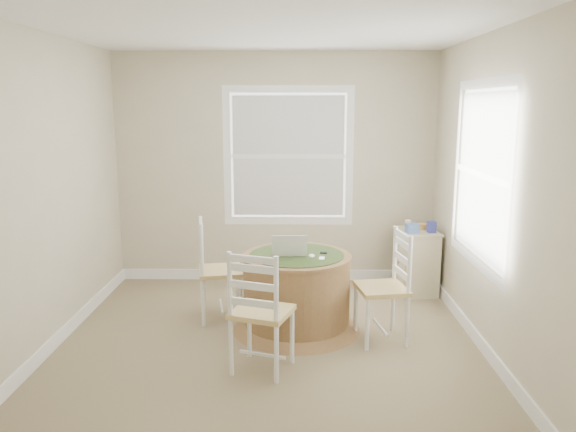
{
  "coord_description": "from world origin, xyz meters",
  "views": [
    {
      "loc": [
        0.24,
        -4.53,
        2.02
      ],
      "look_at": [
        0.17,
        0.45,
        1.03
      ],
      "focal_mm": 35.0,
      "sensor_mm": 36.0,
      "label": 1
    }
  ],
  "objects_px": {
    "round_table": "(297,288)",
    "chair_near": "(262,311)",
    "corner_chest": "(416,261)",
    "laptop": "(289,252)",
    "chair_left": "(220,271)",
    "chair_right": "(382,288)"
  },
  "relations": [
    {
      "from": "laptop",
      "to": "chair_near",
      "type": "bearing_deg",
      "value": 74.25
    },
    {
      "from": "chair_near",
      "to": "chair_right",
      "type": "distance_m",
      "value": 1.14
    },
    {
      "from": "laptop",
      "to": "round_table",
      "type": "bearing_deg",
      "value": -179.1
    },
    {
      "from": "chair_near",
      "to": "round_table",
      "type": "bearing_deg",
      "value": -89.07
    },
    {
      "from": "chair_left",
      "to": "corner_chest",
      "type": "bearing_deg",
      "value": -79.12
    },
    {
      "from": "chair_near",
      "to": "laptop",
      "type": "bearing_deg",
      "value": -84.76
    },
    {
      "from": "round_table",
      "to": "laptop",
      "type": "relative_size",
      "value": 3.7
    },
    {
      "from": "corner_chest",
      "to": "chair_near",
      "type": "bearing_deg",
      "value": -137.52
    },
    {
      "from": "chair_right",
      "to": "laptop",
      "type": "bearing_deg",
      "value": -116.69
    },
    {
      "from": "round_table",
      "to": "chair_right",
      "type": "distance_m",
      "value": 0.78
    },
    {
      "from": "chair_right",
      "to": "corner_chest",
      "type": "distance_m",
      "value": 1.41
    },
    {
      "from": "laptop",
      "to": "corner_chest",
      "type": "bearing_deg",
      "value": -144.78
    },
    {
      "from": "round_table",
      "to": "corner_chest",
      "type": "xyz_separation_m",
      "value": [
        1.3,
        1.04,
        -0.03
      ]
    },
    {
      "from": "chair_left",
      "to": "chair_right",
      "type": "distance_m",
      "value": 1.53
    },
    {
      "from": "laptop",
      "to": "chair_left",
      "type": "bearing_deg",
      "value": -22.81
    },
    {
      "from": "chair_left",
      "to": "corner_chest",
      "type": "relative_size",
      "value": 1.37
    },
    {
      "from": "chair_near",
      "to": "corner_chest",
      "type": "height_order",
      "value": "chair_near"
    },
    {
      "from": "round_table",
      "to": "chair_right",
      "type": "bearing_deg",
      "value": -11.55
    },
    {
      "from": "chair_left",
      "to": "corner_chest",
      "type": "xyz_separation_m",
      "value": [
        2.02,
        0.79,
        -0.13
      ]
    },
    {
      "from": "chair_left",
      "to": "chair_near",
      "type": "distance_m",
      "value": 1.16
    },
    {
      "from": "round_table",
      "to": "chair_near",
      "type": "distance_m",
      "value": 0.86
    },
    {
      "from": "chair_right",
      "to": "chair_near",
      "type": "bearing_deg",
      "value": -69.78
    }
  ]
}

